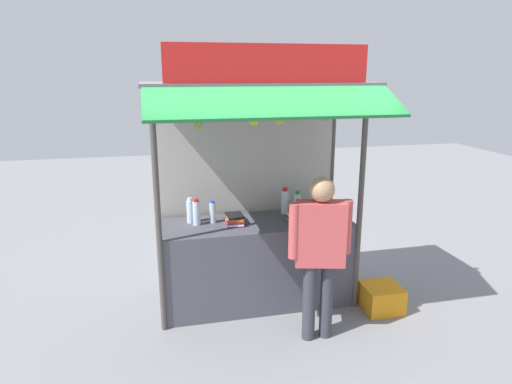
{
  "coord_description": "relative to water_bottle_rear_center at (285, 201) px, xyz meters",
  "views": [
    {
      "loc": [
        -1.07,
        -4.66,
        2.6
      ],
      "look_at": [
        0.0,
        0.0,
        1.32
      ],
      "focal_mm": 31.59,
      "sensor_mm": 36.0,
      "label": 1
    }
  ],
  "objects": [
    {
      "name": "magazine_stack_far_left",
      "position": [
        -0.65,
        -0.23,
        -0.1
      ],
      "size": [
        0.22,
        0.31,
        0.1
      ],
      "color": "purple",
      "rests_on": "stall_counter"
    },
    {
      "name": "stall_counter",
      "position": [
        -0.41,
        -0.24,
        -0.63
      ],
      "size": [
        2.14,
        0.76,
        0.97
      ],
      "primitive_type": "cube",
      "color": "#4C4C56",
      "rests_on": "ground"
    },
    {
      "name": "ground_plane",
      "position": [
        -0.41,
        -0.24,
        -1.12
      ],
      "size": [
        20.0,
        20.0,
        0.0
      ],
      "primitive_type": "plane",
      "color": "gray"
    },
    {
      "name": "banana_bunch_inner_right",
      "position": [
        0.19,
        -0.72,
        1.08
      ],
      "size": [
        0.1,
        0.1,
        0.24
      ],
      "color": "#332D23"
    },
    {
      "name": "magazine_stack_front_right",
      "position": [
        0.08,
        -0.3,
        -0.11
      ],
      "size": [
        0.26,
        0.26,
        0.07
      ],
      "color": "purple",
      "rests_on": "stall_counter"
    },
    {
      "name": "stall_structure",
      "position": [
        -0.41,
        -0.14,
        0.61
      ],
      "size": [
        2.34,
        1.57,
        2.85
      ],
      "color": "#4C4742",
      "rests_on": "ground"
    },
    {
      "name": "banana_bunch_rightmost",
      "position": [
        -0.29,
        -0.72,
        1.06
      ],
      "size": [
        0.1,
        0.1,
        0.26
      ],
      "color": "#332D23"
    },
    {
      "name": "vendor_person",
      "position": [
        0.02,
        -1.11,
        -0.12
      ],
      "size": [
        0.63,
        0.31,
        1.66
      ],
      "rotation": [
        0.0,
        0.0,
        -0.25
      ],
      "color": "#383842",
      "rests_on": "ground"
    },
    {
      "name": "water_bottle_center",
      "position": [
        -1.12,
        -0.09,
        -0.01
      ],
      "size": [
        0.08,
        0.08,
        0.29
      ],
      "color": "silver",
      "rests_on": "stall_counter"
    },
    {
      "name": "water_bottle_rear_center",
      "position": [
        0.0,
        0.0,
        0.0
      ],
      "size": [
        0.09,
        0.09,
        0.31
      ],
      "color": "silver",
      "rests_on": "stall_counter"
    },
    {
      "name": "water_bottle_front_left",
      "position": [
        -0.88,
        -0.15,
        -0.03
      ],
      "size": [
        0.07,
        0.07,
        0.26
      ],
      "color": "silver",
      "rests_on": "stall_counter"
    },
    {
      "name": "banana_bunch_leftmost",
      "position": [
        -1.06,
        -0.72,
        1.03
      ],
      "size": [
        0.1,
        0.1,
        0.29
      ],
      "color": "#332D23"
    },
    {
      "name": "water_bottle_far_right",
      "position": [
        0.13,
        -0.08,
        -0.01
      ],
      "size": [
        0.08,
        0.08,
        0.28
      ],
      "color": "silver",
      "rests_on": "stall_counter"
    },
    {
      "name": "water_bottle_mid_left",
      "position": [
        0.33,
        -0.22,
        -0.01
      ],
      "size": [
        0.08,
        0.08,
        0.3
      ],
      "color": "silver",
      "rests_on": "stall_counter"
    },
    {
      "name": "water_bottle_back_right",
      "position": [
        -1.06,
        -0.18,
        -0.01
      ],
      "size": [
        0.08,
        0.08,
        0.3
      ],
      "color": "silver",
      "rests_on": "stall_counter"
    },
    {
      "name": "magazine_stack_right",
      "position": [
        0.36,
        -0.54,
        -0.11
      ],
      "size": [
        0.27,
        0.33,
        0.07
      ],
      "color": "orange",
      "rests_on": "stall_counter"
    },
    {
      "name": "banana_bunch_inner_left",
      "position": [
        -0.55,
        -0.72,
        1.07
      ],
      "size": [
        0.1,
        0.1,
        0.26
      ],
      "color": "#332D23"
    },
    {
      "name": "plastic_crate",
      "position": [
        0.92,
        -0.76,
        -0.97
      ],
      "size": [
        0.42,
        0.42,
        0.29
      ],
      "primitive_type": "cube",
      "rotation": [
        0.0,
        0.0,
        -0.03
      ],
      "color": "orange",
      "rests_on": "ground"
    }
  ]
}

